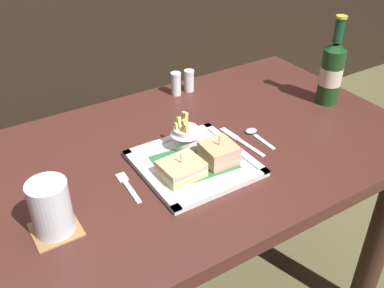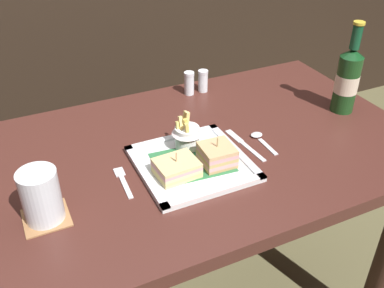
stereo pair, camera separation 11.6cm
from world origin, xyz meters
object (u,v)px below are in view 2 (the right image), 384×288
object	(u,v)px
spoon	(259,138)
salt_shaker	(189,85)
fries_cup	(187,134)
pepper_shaker	(203,82)
square_plate	(192,164)
sandwich_half_left	(177,168)
fork	(123,180)
dining_table	(192,190)
beer_bottle	(347,79)
knife	(243,143)
water_glass	(42,199)
sandwich_half_right	(217,155)

from	to	relation	value
spoon	salt_shaker	xyz separation A→B (m)	(-0.06, 0.34, 0.03)
fries_cup	pepper_shaker	distance (m)	0.36
square_plate	spoon	bearing A→B (deg)	8.58
sandwich_half_left	fork	size ratio (longest dim) A/B	0.83
dining_table	beer_bottle	xyz separation A→B (m)	(0.52, -0.01, 0.26)
sandwich_half_left	beer_bottle	xyz separation A→B (m)	(0.61, 0.10, 0.08)
sandwich_half_left	beer_bottle	size ratio (longest dim) A/B	0.38
spoon	pepper_shaker	bearing A→B (deg)	91.62
sandwich_half_left	knife	size ratio (longest dim) A/B	0.60
water_glass	spoon	bearing A→B (deg)	7.08
sandwich_half_left	water_glass	bearing A→B (deg)	-177.98
sandwich_half_right	pepper_shaker	bearing A→B (deg)	68.28
beer_bottle	salt_shaker	distance (m)	0.50
sandwich_half_right	fries_cup	size ratio (longest dim) A/B	0.83
knife	salt_shaker	xyz separation A→B (m)	(-0.01, 0.34, 0.03)
knife	pepper_shaker	size ratio (longest dim) A/B	2.39
square_plate	water_glass	xyz separation A→B (m)	(-0.38, -0.04, 0.05)
beer_bottle	fork	size ratio (longest dim) A/B	2.20
fries_cup	fork	world-z (taller)	fries_cup
fork	sandwich_half_right	bearing A→B (deg)	-10.77
pepper_shaker	dining_table	bearing A→B (deg)	-121.41
fries_cup	spoon	xyz separation A→B (m)	(0.21, -0.04, -0.05)
knife	pepper_shaker	xyz separation A→B (m)	(0.04, 0.34, 0.03)
square_plate	fork	world-z (taller)	square_plate
salt_shaker	fork	bearing A→B (deg)	-134.16
sandwich_half_right	square_plate	bearing A→B (deg)	152.25
sandwich_half_right	knife	bearing A→B (deg)	27.88
beer_bottle	salt_shaker	size ratio (longest dim) A/B	3.60
dining_table	square_plate	distance (m)	0.18
spoon	pepper_shaker	xyz separation A→B (m)	(-0.01, 0.34, 0.03)
pepper_shaker	spoon	bearing A→B (deg)	-88.38
fries_cup	pepper_shaker	world-z (taller)	fries_cup
square_plate	sandwich_half_right	size ratio (longest dim) A/B	3.16
sandwich_half_left	sandwich_half_right	xyz separation A→B (m)	(0.11, -0.00, 0.01)
square_plate	pepper_shaker	bearing A→B (deg)	59.87
sandwich_half_left	spoon	xyz separation A→B (m)	(0.28, 0.06, -0.03)
dining_table	sandwich_half_right	xyz separation A→B (m)	(0.02, -0.11, 0.19)
square_plate	water_glass	size ratio (longest dim) A/B	2.25
beer_bottle	knife	xyz separation A→B (m)	(-0.38, -0.04, -0.11)
knife	pepper_shaker	world-z (taller)	pepper_shaker
knife	dining_table	bearing A→B (deg)	162.55
pepper_shaker	fork	bearing A→B (deg)	-138.11
sandwich_half_right	pepper_shaker	distance (m)	0.44
sandwich_half_left	fries_cup	bearing A→B (deg)	53.31
sandwich_half_right	knife	xyz separation A→B (m)	(0.12, 0.06, -0.03)
beer_bottle	knife	size ratio (longest dim) A/B	1.58
square_plate	knife	size ratio (longest dim) A/B	1.55
sandwich_half_right	water_glass	size ratio (longest dim) A/B	0.71
sandwich_half_left	sandwich_half_right	distance (m)	0.11
sandwich_half_left	beer_bottle	bearing A→B (deg)	9.13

